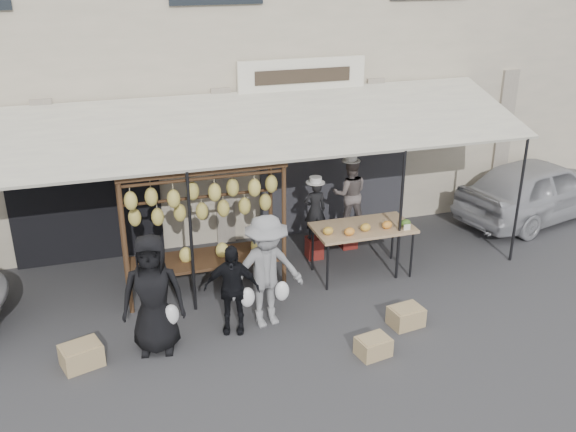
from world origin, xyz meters
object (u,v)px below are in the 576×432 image
at_px(vendor_left, 315,210).
at_px(vendor_right, 350,194).
at_px(customer_left, 153,294).
at_px(produce_table, 364,229).
at_px(crate_near_a, 373,347).
at_px(crate_far, 81,355).
at_px(banana_rack, 202,203).
at_px(customer_mid, 232,289).
at_px(customer_right, 267,272).
at_px(sedan, 539,189).
at_px(crate_near_b, 406,316).

height_order(vendor_left, vendor_right, vendor_right).
bearing_deg(customer_left, produce_table, 28.13).
relative_size(vendor_left, crate_near_a, 2.46).
bearing_deg(customer_left, crate_far, -164.80).
relative_size(banana_rack, customer_mid, 1.86).
relative_size(customer_right, crate_far, 3.37).
relative_size(produce_table, vendor_left, 1.54).
height_order(produce_table, customer_left, customer_left).
bearing_deg(customer_right, customer_mid, 174.45).
bearing_deg(customer_mid, vendor_left, 62.42).
distance_m(banana_rack, customer_left, 1.89).
xyz_separation_m(vendor_left, vendor_right, (0.76, 0.24, 0.14)).
relative_size(banana_rack, customer_right, 1.47).
distance_m(produce_table, customer_mid, 2.76).
xyz_separation_m(produce_table, customer_mid, (-2.54, -1.06, -0.17)).
height_order(crate_near_a, sedan, sedan).
height_order(produce_table, crate_near_b, produce_table).
relative_size(produce_table, crate_far, 3.23).
distance_m(produce_table, vendor_right, 1.14).
xyz_separation_m(banana_rack, vendor_left, (2.12, 0.61, -0.62)).
bearing_deg(banana_rack, customer_left, -123.75).
bearing_deg(vendor_left, sedan, -172.81).
distance_m(vendor_left, customer_mid, 2.77).
height_order(banana_rack, sedan, banana_rack).
bearing_deg(vendor_right, customer_left, 45.26).
bearing_deg(banana_rack, vendor_right, 16.38).
bearing_deg(crate_near_a, crate_near_b, 35.41).
distance_m(vendor_left, customer_right, 2.38).
bearing_deg(crate_near_a, sedan, 33.58).
bearing_deg(customer_left, customer_mid, 17.49).
xyz_separation_m(vendor_left, sedan, (5.09, 0.40, -0.30)).
bearing_deg(banana_rack, customer_right, -61.68).
xyz_separation_m(customer_mid, crate_near_b, (2.53, -0.64, -0.55)).
distance_m(banana_rack, customer_right, 1.62).
relative_size(vendor_left, sedan, 0.29).
bearing_deg(sedan, produce_table, 91.31).
bearing_deg(vendor_left, crate_near_b, 105.08).
bearing_deg(sedan, customer_right, 95.09).
xyz_separation_m(customer_mid, customer_right, (0.54, 0.02, 0.19)).
xyz_separation_m(vendor_right, customer_right, (-2.19, -2.14, -0.20)).
xyz_separation_m(vendor_left, crate_near_b, (0.56, -2.57, -0.80)).
height_order(customer_mid, crate_far, customer_mid).
relative_size(crate_near_a, crate_far, 0.85).
distance_m(customer_left, crate_near_a, 3.15).
relative_size(customer_mid, crate_far, 2.65).
height_order(crate_near_a, crate_near_b, crate_near_b).
distance_m(banana_rack, vendor_left, 2.30).
distance_m(vendor_left, crate_near_a, 3.25).
bearing_deg(produce_table, crate_far, -164.51).
relative_size(banana_rack, vendor_left, 2.35).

